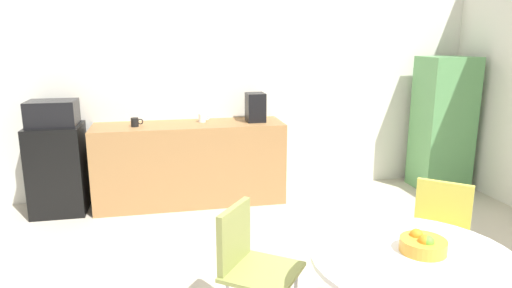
# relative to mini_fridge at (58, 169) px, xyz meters

# --- Properties ---
(wall_back) EXTENTS (6.00, 0.10, 2.60)m
(wall_back) POSITION_rel_mini_fridge_xyz_m (1.88, 0.35, 0.83)
(wall_back) COLOR white
(wall_back) RESTS_ON ground_plane
(counter_block) EXTENTS (2.07, 0.60, 0.90)m
(counter_block) POSITION_rel_mini_fridge_xyz_m (1.39, 0.00, -0.02)
(counter_block) COLOR #9E7042
(counter_block) RESTS_ON ground_plane
(mini_fridge) EXTENTS (0.54, 0.54, 0.94)m
(mini_fridge) POSITION_rel_mini_fridge_xyz_m (0.00, 0.00, 0.00)
(mini_fridge) COLOR black
(mini_fridge) RESTS_ON ground_plane
(microwave) EXTENTS (0.48, 0.38, 0.26)m
(microwave) POSITION_rel_mini_fridge_xyz_m (-0.00, 0.00, 0.60)
(microwave) COLOR black
(microwave) RESTS_ON mini_fridge
(locker_cabinet) EXTENTS (0.60, 0.50, 1.60)m
(locker_cabinet) POSITION_rel_mini_fridge_xyz_m (4.43, -0.10, 0.33)
(locker_cabinet) COLOR #599959
(locker_cabinet) RESTS_ON ground_plane
(round_table) EXTENTS (1.07, 1.07, 0.73)m
(round_table) POSITION_rel_mini_fridge_xyz_m (2.35, -2.99, 0.12)
(round_table) COLOR silver
(round_table) RESTS_ON ground_plane
(chair_olive) EXTENTS (0.59, 0.59, 0.83)m
(chair_olive) POSITION_rel_mini_fridge_xyz_m (1.58, -2.43, 0.05)
(chair_olive) COLOR silver
(chair_olive) RESTS_ON ground_plane
(chair_yellow) EXTENTS (0.59, 0.59, 0.83)m
(chair_yellow) POSITION_rel_mini_fridge_xyz_m (2.98, -2.28, 0.05)
(chair_yellow) COLOR silver
(chair_yellow) RESTS_ON ground_plane
(fruit_bowl) EXTENTS (0.24, 0.24, 0.11)m
(fruit_bowl) POSITION_rel_mini_fridge_xyz_m (2.41, -2.96, 0.30)
(fruit_bowl) COLOR gold
(fruit_bowl) RESTS_ON round_table
(mug_white) EXTENTS (0.13, 0.08, 0.09)m
(mug_white) POSITION_rel_mini_fridge_xyz_m (2.10, -0.07, 0.48)
(mug_white) COLOR #3F66BF
(mug_white) RESTS_ON counter_block
(mug_green) EXTENTS (0.13, 0.08, 0.09)m
(mug_green) POSITION_rel_mini_fridge_xyz_m (1.54, 0.08, 0.48)
(mug_green) COLOR white
(mug_green) RESTS_ON counter_block
(mug_red) EXTENTS (0.13, 0.08, 0.09)m
(mug_red) POSITION_rel_mini_fridge_xyz_m (0.82, -0.04, 0.48)
(mug_red) COLOR black
(mug_red) RESTS_ON counter_block
(coffee_maker) EXTENTS (0.20, 0.24, 0.32)m
(coffee_maker) POSITION_rel_mini_fridge_xyz_m (2.13, 0.00, 0.59)
(coffee_maker) COLOR black
(coffee_maker) RESTS_ON counter_block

